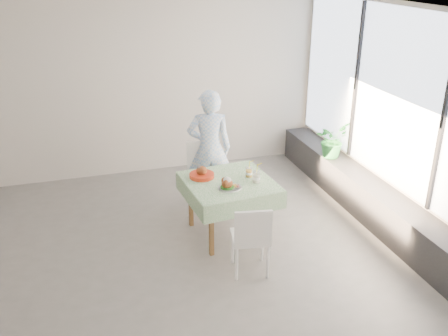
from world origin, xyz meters
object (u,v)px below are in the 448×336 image
object	(u,v)px
diner	(209,149)
chair_far	(203,190)
cafe_table	(229,201)
potted_plant	(332,140)
chair_near	(250,251)
main_dish	(228,185)
juice_cup_orange	(249,173)

from	to	relation	value
diner	chair_far	bearing A→B (deg)	58.37
cafe_table	potted_plant	xyz separation A→B (m)	(1.89, 0.89, 0.31)
chair_near	main_dish	distance (m)	0.83
chair_far	diner	world-z (taller)	diner
cafe_table	main_dish	size ratio (longest dim) A/B	3.85
diner	cafe_table	bearing A→B (deg)	101.67
chair_far	chair_near	size ratio (longest dim) A/B	1.11
cafe_table	main_dish	world-z (taller)	main_dish
diner	juice_cup_orange	size ratio (longest dim) A/B	6.75
diner	juice_cup_orange	distance (m)	0.90
cafe_table	main_dish	bearing A→B (deg)	-109.43
cafe_table	diner	size ratio (longest dim) A/B	0.67
chair_far	potted_plant	world-z (taller)	potted_plant
chair_far	main_dish	world-z (taller)	chair_far
diner	potted_plant	size ratio (longest dim) A/B	3.12
potted_plant	cafe_table	bearing A→B (deg)	-154.69
chair_far	chair_near	xyz separation A→B (m)	(0.12, -1.61, -0.03)
juice_cup_orange	potted_plant	xyz separation A→B (m)	(1.61, 0.84, -0.03)
diner	main_dish	world-z (taller)	diner
cafe_table	chair_near	bearing A→B (deg)	-91.51
cafe_table	potted_plant	world-z (taller)	potted_plant
diner	main_dish	xyz separation A→B (m)	(-0.08, -1.11, -0.04)
diner	juice_cup_orange	xyz separation A→B (m)	(0.27, -0.86, -0.03)
chair_near	diner	size ratio (longest dim) A/B	0.51
potted_plant	juice_cup_orange	bearing A→B (deg)	-152.36
cafe_table	diner	xyz separation A→B (m)	(0.00, 0.90, 0.37)
cafe_table	juice_cup_orange	world-z (taller)	juice_cup_orange
diner	main_dish	bearing A→B (deg)	97.90
chair_near	potted_plant	distance (m)	2.63
chair_far	juice_cup_orange	distance (m)	0.97
main_dish	cafe_table	bearing A→B (deg)	70.57
main_dish	juice_cup_orange	size ratio (longest dim) A/B	1.18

